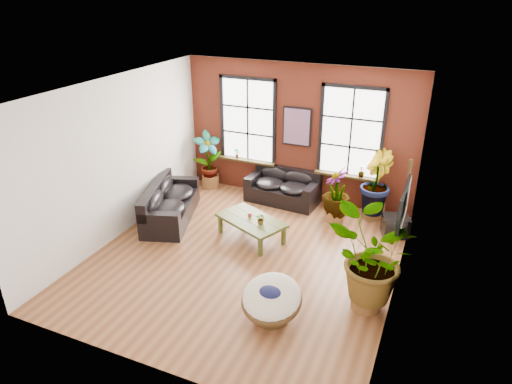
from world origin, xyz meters
TOP-DOWN VIEW (x-y plane):
  - room at (0.00, 0.15)m, footprint 6.04×6.54m
  - sofa_back at (-0.20, 2.89)m, footprint 1.90×1.03m
  - sofa_left at (-2.39, 0.85)m, footprint 1.58×2.40m
  - coffee_table at (-0.19, 0.78)m, footprint 1.73×1.41m
  - papasan_chair at (1.20, -1.54)m, footprint 1.03×1.05m
  - poster at (0.00, 3.18)m, footprint 0.74×0.06m
  - tv_wall_unit at (2.93, 0.60)m, footprint 0.13×1.86m
  - media_box at (2.73, 2.19)m, footprint 0.69×0.64m
  - pot_back_left at (-2.37, 2.92)m, footprint 0.51×0.51m
  - pot_back_right at (2.12, 2.90)m, footprint 0.55×0.55m
  - pot_right_wall at (2.62, -0.62)m, footprint 0.54×0.54m
  - pot_mid at (1.28, 2.34)m, footprint 0.52×0.52m
  - floor_plant_back_left at (-2.40, 2.88)m, footprint 0.91×0.91m
  - floor_plant_back_right at (2.08, 2.87)m, footprint 0.93×1.03m
  - floor_plant_right_wall at (2.58, -0.60)m, footprint 1.61×1.45m
  - floor_plant_mid at (1.30, 2.37)m, footprint 0.82×0.82m
  - table_plant at (0.09, 0.66)m, footprint 0.23×0.20m
  - sill_plant_left at (-1.65, 3.13)m, footprint 0.17×0.17m
  - sill_plant_right at (1.70, 3.13)m, footprint 0.19×0.19m

SIDE VIEW (x-z plane):
  - pot_mid at x=1.28m, z-range 0.00..0.32m
  - pot_back_left at x=-2.37m, z-range 0.00..0.34m
  - pot_right_wall at x=2.62m, z-range 0.00..0.37m
  - pot_back_right at x=2.12m, z-range 0.00..0.38m
  - media_box at x=2.73m, z-range 0.00..0.47m
  - sofa_back at x=-0.20m, z-range -0.04..0.80m
  - papasan_chair at x=1.20m, z-range 0.01..0.78m
  - sofa_left at x=-2.39m, z-range -0.04..0.84m
  - coffee_table at x=-0.19m, z-range 0.14..0.72m
  - table_plant at x=0.09m, z-range 0.48..0.73m
  - floor_plant_mid at x=1.30m, z-range 0.14..1.33m
  - floor_plant_back_left at x=-2.40m, z-range 0.15..1.61m
  - floor_plant_back_right at x=2.08m, z-range 0.15..1.71m
  - floor_plant_right_wall at x=2.58m, z-range 0.16..1.77m
  - sill_plant_left at x=-1.65m, z-range 0.90..1.17m
  - sill_plant_right at x=1.70m, z-range 0.90..1.17m
  - tv_wall_unit at x=2.93m, z-range 0.94..2.14m
  - room at x=0.00m, z-range -0.02..3.52m
  - poster at x=0.00m, z-range 1.46..2.44m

